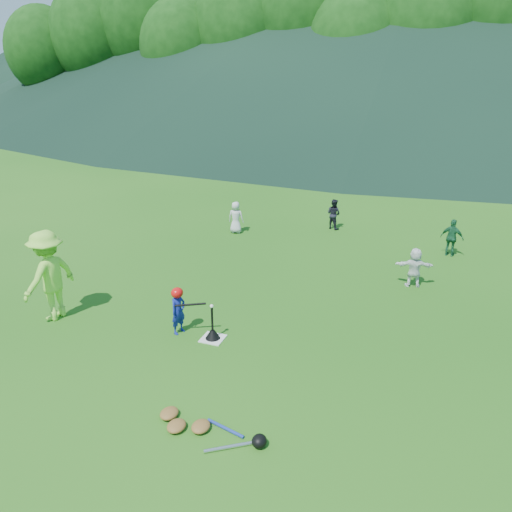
{
  "coord_description": "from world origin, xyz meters",
  "views": [
    {
      "loc": [
        3.89,
        -7.95,
        5.17
      ],
      "look_at": [
        0.0,
        2.5,
        0.9
      ],
      "focal_mm": 35.0,
      "sensor_mm": 36.0,
      "label": 1
    }
  ],
  "objects": [
    {
      "name": "fielder_a",
      "position": [
        -2.2,
        6.51,
        0.52
      ],
      "size": [
        0.53,
        0.36,
        1.04
      ],
      "primitive_type": "imported",
      "rotation": [
        0.0,
        0.0,
        3.2
      ],
      "color": "silver",
      "rests_on": "ground"
    },
    {
      "name": "batting_tee",
      "position": [
        0.0,
        0.0,
        0.13
      ],
      "size": [
        0.3,
        0.3,
        0.68
      ],
      "color": "black",
      "rests_on": "home_plate"
    },
    {
      "name": "outfield_fence",
      "position": [
        0.0,
        28.0,
        0.7
      ],
      "size": [
        70.07,
        0.08,
        1.33
      ],
      "color": "gray",
      "rests_on": "ground"
    },
    {
      "name": "baseball",
      "position": [
        0.0,
        0.0,
        0.74
      ],
      "size": [
        0.08,
        0.08,
        0.08
      ],
      "primitive_type": "sphere",
      "color": "white",
      "rests_on": "batting_tee"
    },
    {
      "name": "home_plate",
      "position": [
        0.0,
        0.0,
        0.01
      ],
      "size": [
        0.45,
        0.45,
        0.02
      ],
      "primitive_type": "cube",
      "color": "silver",
      "rests_on": "ground"
    },
    {
      "name": "batter_gear",
      "position": [
        -0.74,
        0.0,
        0.89
      ],
      "size": [
        0.71,
        0.31,
        0.34
      ],
      "color": "red",
      "rests_on": "ground"
    },
    {
      "name": "adult_coach",
      "position": [
        -3.63,
        -0.35,
        0.99
      ],
      "size": [
        0.89,
        1.36,
        1.99
      ],
      "primitive_type": "imported",
      "rotation": [
        0.0,
        0.0,
        -1.69
      ],
      "color": "#9BEE46",
      "rests_on": "ground"
    },
    {
      "name": "fielder_d",
      "position": [
        3.59,
        4.1,
        0.5
      ],
      "size": [
        0.97,
        0.48,
        1.0
      ],
      "primitive_type": "imported",
      "rotation": [
        0.0,
        0.0,
        3.35
      ],
      "color": "white",
      "rests_on": "ground"
    },
    {
      "name": "equipment_pile",
      "position": [
        0.98,
        -2.52,
        0.07
      ],
      "size": [
        1.8,
        0.72,
        0.19
      ],
      "color": "olive",
      "rests_on": "ground"
    },
    {
      "name": "fielder_c",
      "position": [
        4.44,
        6.69,
        0.55
      ],
      "size": [
        0.69,
        0.41,
        1.09
      ],
      "primitive_type": "imported",
      "rotation": [
        0.0,
        0.0,
        2.9
      ],
      "color": "#1A5734",
      "rests_on": "ground"
    },
    {
      "name": "tree_line",
      "position": [
        0.2,
        33.83,
        8.21
      ],
      "size": [
        70.04,
        11.4,
        14.82
      ],
      "color": "#382314",
      "rests_on": "ground"
    },
    {
      "name": "ground",
      "position": [
        0.0,
        0.0,
        0.0
      ],
      "size": [
        120.0,
        120.0,
        0.0
      ],
      "primitive_type": "plane",
      "color": "#1E5714",
      "rests_on": "ground"
    },
    {
      "name": "batter_child",
      "position": [
        -0.76,
        0.0,
        0.49
      ],
      "size": [
        0.33,
        0.41,
        0.98
      ],
      "primitive_type": "imported",
      "rotation": [
        0.0,
        0.0,
        1.29
      ],
      "color": "navy",
      "rests_on": "ground"
    },
    {
      "name": "fielder_b",
      "position": [
        0.71,
        8.07,
        0.51
      ],
      "size": [
        0.61,
        0.55,
        1.02
      ],
      "primitive_type": "imported",
      "rotation": [
        0.0,
        0.0,
        2.73
      ],
      "color": "black",
      "rests_on": "ground"
    }
  ]
}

